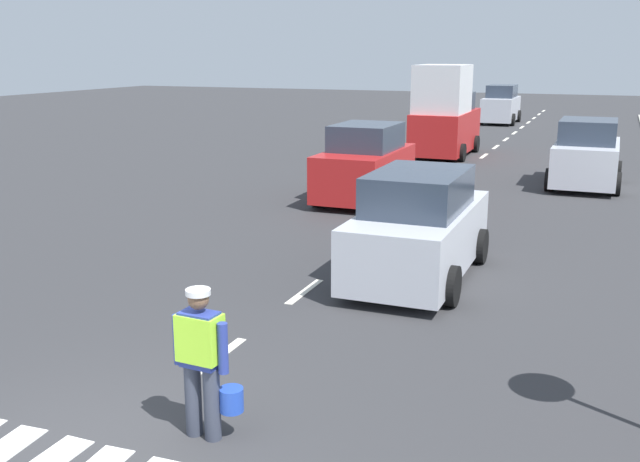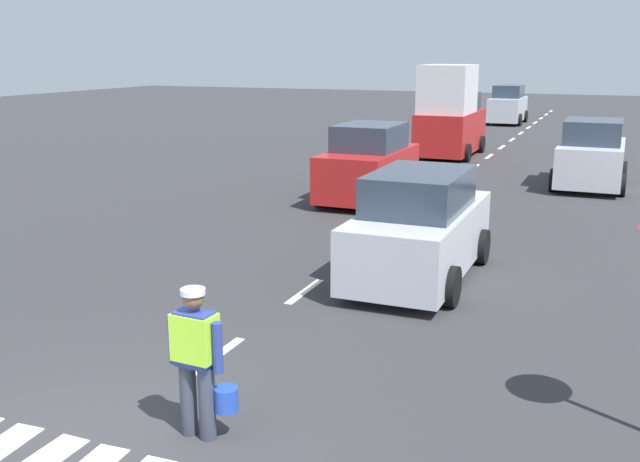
{
  "view_description": "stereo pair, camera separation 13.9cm",
  "coord_description": "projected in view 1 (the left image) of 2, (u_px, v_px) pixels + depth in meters",
  "views": [
    {
      "loc": [
        4.73,
        -5.29,
        4.05
      ],
      "look_at": [
        0.27,
        5.73,
        1.1
      ],
      "focal_mm": 40.92,
      "sensor_mm": 36.0,
      "label": 1
    },
    {
      "loc": [
        4.86,
        -5.24,
        4.05
      ],
      "look_at": [
        0.27,
        5.73,
        1.1
      ],
      "focal_mm": 40.92,
      "sensor_mm": 36.0,
      "label": 2
    }
  ],
  "objects": [
    {
      "name": "delivery_truck",
      "position": [
        445.0,
        115.0,
        28.42
      ],
      "size": [
        2.16,
        4.6,
        3.54
      ],
      "color": "red",
      "rests_on": "ground"
    },
    {
      "name": "car_parked_far",
      "position": [
        586.0,
        156.0,
        22.13
      ],
      "size": [
        2.08,
        3.87,
        2.05
      ],
      "color": "silver",
      "rests_on": "ground"
    },
    {
      "name": "lane_center_line",
      "position": [
        490.0,
        151.0,
        30.13
      ],
      "size": [
        0.14,
        46.4,
        0.01
      ],
      "color": "silver",
      "rests_on": "ground"
    },
    {
      "name": "road_worker",
      "position": [
        203.0,
        356.0,
        7.65
      ],
      "size": [
        0.77,
        0.37,
        1.67
      ],
      "color": "#383D4C",
      "rests_on": "ground"
    },
    {
      "name": "car_outgoing_ahead",
      "position": [
        419.0,
        228.0,
        13.19
      ],
      "size": [
        2.01,
        4.33,
        1.98
      ],
      "color": "silver",
      "rests_on": "ground"
    },
    {
      "name": "car_oncoming_lead",
      "position": [
        365.0,
        166.0,
        20.02
      ],
      "size": [
        2.07,
        3.88,
        2.11
      ],
      "color": "red",
      "rests_on": "ground"
    },
    {
      "name": "car_oncoming_third",
      "position": [
        501.0,
        106.0,
        41.6
      ],
      "size": [
        1.95,
        4.05,
        2.16
      ],
      "color": "silver",
      "rests_on": "ground"
    },
    {
      "name": "ground_plane",
      "position": [
        471.0,
        166.0,
        26.36
      ],
      "size": [
        96.0,
        96.0,
        0.0
      ],
      "primitive_type": "plane",
      "color": "#333335"
    }
  ]
}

